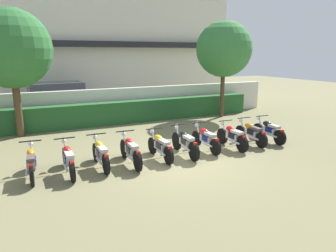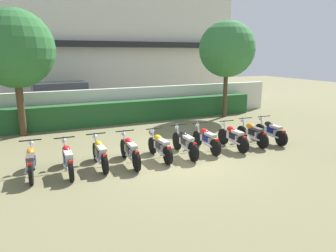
{
  "view_description": "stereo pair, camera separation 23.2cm",
  "coord_description": "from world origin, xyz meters",
  "px_view_note": "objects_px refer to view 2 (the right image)",
  "views": [
    {
      "loc": [
        -4.46,
        -8.38,
        3.36
      ],
      "look_at": [
        0.0,
        0.8,
        0.99
      ],
      "focal_mm": 33.25,
      "sensor_mm": 36.0,
      "label": 1
    },
    {
      "loc": [
        -4.25,
        -8.47,
        3.36
      ],
      "look_at": [
        0.0,
        0.8,
        0.99
      ],
      "focal_mm": 33.25,
      "sensor_mm": 36.0,
      "label": 2
    }
  ],
  "objects_px": {
    "motorcycle_in_row_2": "(100,153)",
    "motorcycle_in_row_8": "(252,133)",
    "parked_car": "(63,100)",
    "motorcycle_in_row_6": "(206,139)",
    "motorcycle_in_row_4": "(160,146)",
    "motorcycle_in_row_5": "(185,142)",
    "tree_near_inspector": "(15,49)",
    "motorcycle_in_row_1": "(67,158)",
    "motorcycle_in_row_3": "(130,150)",
    "tree_far_side": "(227,49)",
    "motorcycle_in_row_7": "(233,137)",
    "motorcycle_in_row_0": "(31,161)",
    "motorcycle_in_row_9": "(271,131)"
  },
  "relations": [
    {
      "from": "tree_near_inspector",
      "to": "motorcycle_in_row_3",
      "type": "relative_size",
      "value": 2.6
    },
    {
      "from": "motorcycle_in_row_7",
      "to": "motorcycle_in_row_9",
      "type": "relative_size",
      "value": 0.99
    },
    {
      "from": "motorcycle_in_row_9",
      "to": "motorcycle_in_row_4",
      "type": "bearing_deg",
      "value": 93.32
    },
    {
      "from": "motorcycle_in_row_4",
      "to": "motorcycle_in_row_9",
      "type": "xyz_separation_m",
      "value": [
        4.71,
        0.05,
        0.01
      ]
    },
    {
      "from": "motorcycle_in_row_2",
      "to": "motorcycle_in_row_3",
      "type": "bearing_deg",
      "value": -97.81
    },
    {
      "from": "motorcycle_in_row_8",
      "to": "motorcycle_in_row_5",
      "type": "bearing_deg",
      "value": 93.75
    },
    {
      "from": "motorcycle_in_row_1",
      "to": "motorcycle_in_row_3",
      "type": "distance_m",
      "value": 1.85
    },
    {
      "from": "tree_near_inspector",
      "to": "motorcycle_in_row_9",
      "type": "distance_m",
      "value": 10.59
    },
    {
      "from": "motorcycle_in_row_6",
      "to": "motorcycle_in_row_7",
      "type": "distance_m",
      "value": 1.03
    },
    {
      "from": "motorcycle_in_row_3",
      "to": "motorcycle_in_row_6",
      "type": "distance_m",
      "value": 2.88
    },
    {
      "from": "motorcycle_in_row_4",
      "to": "motorcycle_in_row_5",
      "type": "height_order",
      "value": "motorcycle_in_row_5"
    },
    {
      "from": "motorcycle_in_row_9",
      "to": "motorcycle_in_row_0",
      "type": "bearing_deg",
      "value": 92.38
    },
    {
      "from": "parked_car",
      "to": "motorcycle_in_row_8",
      "type": "relative_size",
      "value": 2.52
    },
    {
      "from": "motorcycle_in_row_6",
      "to": "motorcycle_in_row_5",
      "type": "bearing_deg",
      "value": 99.38
    },
    {
      "from": "parked_car",
      "to": "motorcycle_in_row_7",
      "type": "bearing_deg",
      "value": -63.73
    },
    {
      "from": "motorcycle_in_row_4",
      "to": "tree_near_inspector",
      "type": "bearing_deg",
      "value": 37.22
    },
    {
      "from": "motorcycle_in_row_4",
      "to": "motorcycle_in_row_5",
      "type": "relative_size",
      "value": 0.9
    },
    {
      "from": "motorcycle_in_row_0",
      "to": "motorcycle_in_row_4",
      "type": "height_order",
      "value": "motorcycle_in_row_0"
    },
    {
      "from": "motorcycle_in_row_0",
      "to": "motorcycle_in_row_5",
      "type": "relative_size",
      "value": 0.91
    },
    {
      "from": "motorcycle_in_row_2",
      "to": "motorcycle_in_row_7",
      "type": "bearing_deg",
      "value": -91.19
    },
    {
      "from": "motorcycle_in_row_3",
      "to": "tree_near_inspector",
      "type": "bearing_deg",
      "value": 31.21
    },
    {
      "from": "parked_car",
      "to": "motorcycle_in_row_9",
      "type": "relative_size",
      "value": 2.51
    },
    {
      "from": "motorcycle_in_row_4",
      "to": "motorcycle_in_row_7",
      "type": "height_order",
      "value": "motorcycle_in_row_7"
    },
    {
      "from": "motorcycle_in_row_7",
      "to": "motorcycle_in_row_1",
      "type": "bearing_deg",
      "value": 90.81
    },
    {
      "from": "motorcycle_in_row_5",
      "to": "motorcycle_in_row_6",
      "type": "relative_size",
      "value": 1.08
    },
    {
      "from": "motorcycle_in_row_2",
      "to": "motorcycle_in_row_8",
      "type": "bearing_deg",
      "value": -89.54
    },
    {
      "from": "parked_car",
      "to": "motorcycle_in_row_6",
      "type": "distance_m",
      "value": 9.28
    },
    {
      "from": "parked_car",
      "to": "tree_near_inspector",
      "type": "bearing_deg",
      "value": -124.12
    },
    {
      "from": "tree_far_side",
      "to": "motorcycle_in_row_3",
      "type": "relative_size",
      "value": 2.57
    },
    {
      "from": "motorcycle_in_row_1",
      "to": "motorcycle_in_row_9",
      "type": "relative_size",
      "value": 1.05
    },
    {
      "from": "parked_car",
      "to": "motorcycle_in_row_2",
      "type": "xyz_separation_m",
      "value": [
        0.06,
        -8.49,
        -0.49
      ]
    },
    {
      "from": "tree_far_side",
      "to": "motorcycle_in_row_9",
      "type": "relative_size",
      "value": 2.76
    },
    {
      "from": "tree_far_side",
      "to": "motorcycle_in_row_6",
      "type": "distance_m",
      "value": 7.09
    },
    {
      "from": "parked_car",
      "to": "motorcycle_in_row_3",
      "type": "distance_m",
      "value": 8.69
    },
    {
      "from": "motorcycle_in_row_0",
      "to": "motorcycle_in_row_6",
      "type": "height_order",
      "value": "motorcycle_in_row_0"
    },
    {
      "from": "motorcycle_in_row_1",
      "to": "motorcycle_in_row_4",
      "type": "xyz_separation_m",
      "value": [
        2.89,
        0.04,
        -0.0
      ]
    },
    {
      "from": "motorcycle_in_row_8",
      "to": "motorcycle_in_row_4",
      "type": "bearing_deg",
      "value": 93.0
    },
    {
      "from": "tree_near_inspector",
      "to": "tree_far_side",
      "type": "distance_m",
      "value": 10.0
    },
    {
      "from": "motorcycle_in_row_5",
      "to": "motorcycle_in_row_7",
      "type": "distance_m",
      "value": 1.94
    },
    {
      "from": "motorcycle_in_row_5",
      "to": "motorcycle_in_row_9",
      "type": "relative_size",
      "value": 1.08
    },
    {
      "from": "motorcycle_in_row_3",
      "to": "motorcycle_in_row_9",
      "type": "distance_m",
      "value": 5.75
    },
    {
      "from": "tree_far_side",
      "to": "motorcycle_in_row_4",
      "type": "height_order",
      "value": "tree_far_side"
    },
    {
      "from": "motorcycle_in_row_0",
      "to": "motorcycle_in_row_1",
      "type": "xyz_separation_m",
      "value": [
        0.95,
        -0.14,
        -0.0
      ]
    },
    {
      "from": "motorcycle_in_row_1",
      "to": "motorcycle_in_row_5",
      "type": "distance_m",
      "value": 3.81
    },
    {
      "from": "tree_near_inspector",
      "to": "motorcycle_in_row_6",
      "type": "distance_m",
      "value": 8.34
    },
    {
      "from": "tree_far_side",
      "to": "motorcycle_in_row_3",
      "type": "bearing_deg",
      "value": -144.34
    },
    {
      "from": "tree_far_side",
      "to": "motorcycle_in_row_4",
      "type": "bearing_deg",
      "value": -140.24
    },
    {
      "from": "motorcycle_in_row_2",
      "to": "motorcycle_in_row_4",
      "type": "distance_m",
      "value": 1.94
    },
    {
      "from": "parked_car",
      "to": "motorcycle_in_row_8",
      "type": "xyz_separation_m",
      "value": [
        5.85,
        -8.46,
        -0.49
      ]
    },
    {
      "from": "parked_car",
      "to": "motorcycle_in_row_5",
      "type": "bearing_deg",
      "value": -74.36
    }
  ]
}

